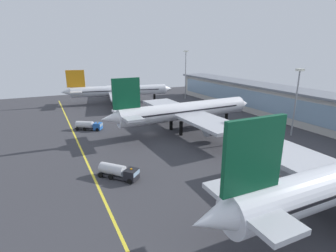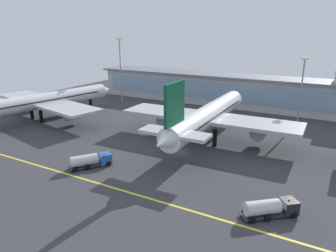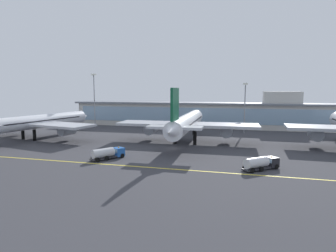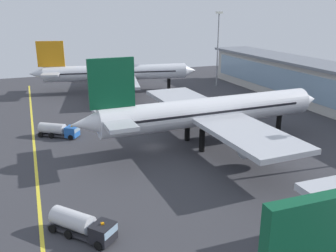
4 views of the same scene
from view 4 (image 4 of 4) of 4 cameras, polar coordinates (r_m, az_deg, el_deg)
The scene contains 7 objects.
ground_plane at distance 71.14m, azimuth -2.32°, elevation -3.38°, with size 180.00×180.00×0.00m, color #38383D.
taxiway_centreline_stripe at distance 67.95m, azimuth -20.25°, elevation -5.62°, with size 144.00×0.50×0.01m, color yellow.
airliner_near_left at distance 119.59m, azimuth -8.40°, elevation 8.29°, with size 47.52×53.67×16.53m.
airliner_near_right at distance 71.42m, azimuth 6.54°, elevation 2.22°, with size 47.13×53.88×18.19m.
fuel_tanker_truck at distance 79.71m, azimuth -16.84°, elevation -0.62°, with size 7.11×8.84×2.90m.
baggage_tug_near at distance 45.59m, azimuth -13.31°, elevation -15.03°, with size 8.40×7.79×2.90m.
apron_light_mast_centre at distance 126.72m, azimuth 7.95°, elevation 13.54°, with size 1.80×1.80×25.11m.
Camera 4 is at (62.73, -21.08, 26.09)m, focal length 38.45 mm.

